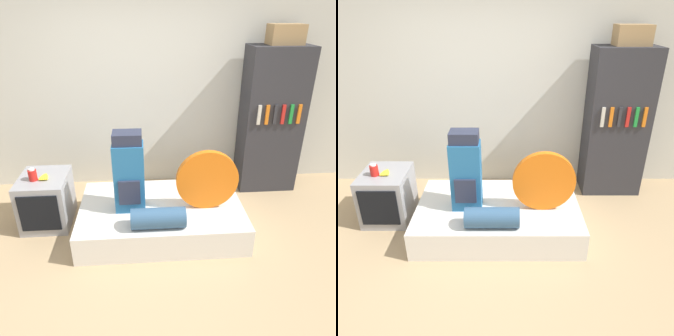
{
  "view_description": "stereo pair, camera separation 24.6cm",
  "coord_description": "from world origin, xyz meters",
  "views": [
    {
      "loc": [
        -0.02,
        -2.47,
        2.3
      ],
      "look_at": [
        0.21,
        0.59,
        0.77
      ],
      "focal_mm": 35.0,
      "sensor_mm": 36.0,
      "label": 1
    },
    {
      "loc": [
        0.22,
        -2.48,
        2.3
      ],
      "look_at": [
        0.21,
        0.59,
        0.77
      ],
      "focal_mm": 35.0,
      "sensor_mm": 36.0,
      "label": 2
    }
  ],
  "objects": [
    {
      "name": "wall_back",
      "position": [
        0.0,
        1.8,
        1.3
      ],
      "size": [
        8.0,
        0.05,
        2.6
      ],
      "color": "silver",
      "rests_on": "ground_plane"
    },
    {
      "name": "bed",
      "position": [
        0.14,
        0.59,
        0.16
      ],
      "size": [
        1.79,
        1.13,
        0.32
      ],
      "color": "silver",
      "rests_on": "ground_plane"
    },
    {
      "name": "sleeping_roll",
      "position": [
        0.09,
        0.19,
        0.42
      ],
      "size": [
        0.54,
        0.21,
        0.21
      ],
      "color": "#33567A",
      "rests_on": "bed"
    },
    {
      "name": "tent_bag",
      "position": [
        0.62,
        0.51,
        0.65
      ],
      "size": [
        0.66,
        0.07,
        0.66
      ],
      "color": "orange",
      "rests_on": "bed"
    },
    {
      "name": "bookshelf",
      "position": [
        1.63,
        1.51,
        0.94
      ],
      "size": [
        0.75,
        0.45,
        1.88
      ],
      "color": "#2D2D33",
      "rests_on": "ground_plane"
    },
    {
      "name": "banana_bunch",
      "position": [
        -1.13,
        0.8,
        0.61
      ],
      "size": [
        0.12,
        0.16,
        0.04
      ],
      "color": "yellow",
      "rests_on": "television"
    },
    {
      "name": "backpack",
      "position": [
        -0.19,
        0.56,
        0.74
      ],
      "size": [
        0.32,
        0.26,
        0.87
      ],
      "color": "#23669E",
      "rests_on": "bed"
    },
    {
      "name": "ground_plane",
      "position": [
        0.0,
        0.0,
        0.0
      ],
      "size": [
        16.0,
        16.0,
        0.0
      ],
      "primitive_type": "plane",
      "color": "tan"
    },
    {
      "name": "canister",
      "position": [
        -1.24,
        0.76,
        0.66
      ],
      "size": [
        0.09,
        0.09,
        0.14
      ],
      "color": "red",
      "rests_on": "television"
    },
    {
      "name": "television",
      "position": [
        -1.17,
        0.82,
        0.3
      ],
      "size": [
        0.52,
        0.62,
        0.59
      ],
      "color": "#939399",
      "rests_on": "ground_plane"
    },
    {
      "name": "cardboard_box",
      "position": [
        1.67,
        1.54,
        1.99
      ],
      "size": [
        0.4,
        0.26,
        0.23
      ],
      "color": "#A88456",
      "rests_on": "bookshelf"
    }
  ]
}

